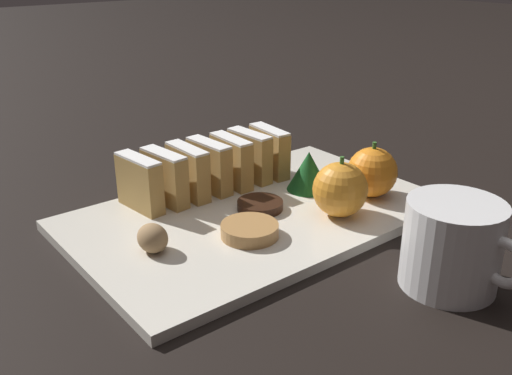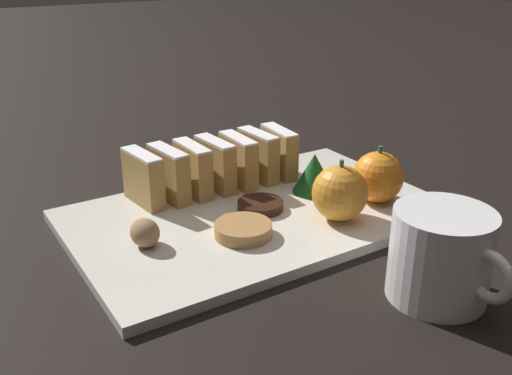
# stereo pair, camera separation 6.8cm
# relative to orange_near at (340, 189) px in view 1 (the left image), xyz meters

# --- Properties ---
(ground_plane) EXTENTS (6.00, 6.00, 0.00)m
(ground_plane) POSITION_rel_orange_near_xyz_m (-0.07, -0.07, -0.04)
(ground_plane) COLOR black
(serving_platter) EXTENTS (0.27, 0.44, 0.01)m
(serving_platter) POSITION_rel_orange_near_xyz_m (-0.07, -0.07, -0.04)
(serving_platter) COLOR silver
(serving_platter) RESTS_ON ground_plane
(stollen_slice_front) EXTENTS (0.07, 0.03, 0.07)m
(stollen_slice_front) POSITION_rel_orange_near_xyz_m (-0.16, -0.18, 0.00)
(stollen_slice_front) COLOR tan
(stollen_slice_front) RESTS_ON serving_platter
(stollen_slice_second) EXTENTS (0.07, 0.03, 0.07)m
(stollen_slice_second) POSITION_rel_orange_near_xyz_m (-0.16, -0.14, 0.00)
(stollen_slice_second) COLOR tan
(stollen_slice_second) RESTS_ON serving_platter
(stollen_slice_third) EXTENTS (0.07, 0.02, 0.07)m
(stollen_slice_third) POSITION_rel_orange_near_xyz_m (-0.16, -0.11, 0.00)
(stollen_slice_third) COLOR tan
(stollen_slice_third) RESTS_ON serving_platter
(stollen_slice_fourth) EXTENTS (0.07, 0.03, 0.07)m
(stollen_slice_fourth) POSITION_rel_orange_near_xyz_m (-0.16, -0.08, 0.00)
(stollen_slice_fourth) COLOR tan
(stollen_slice_fourth) RESTS_ON serving_platter
(stollen_slice_fifth) EXTENTS (0.07, 0.02, 0.07)m
(stollen_slice_fifth) POSITION_rel_orange_near_xyz_m (-0.16, -0.04, 0.00)
(stollen_slice_fifth) COLOR tan
(stollen_slice_fifth) RESTS_ON serving_platter
(stollen_slice_sixth) EXTENTS (0.07, 0.03, 0.07)m
(stollen_slice_sixth) POSITION_rel_orange_near_xyz_m (-0.16, -0.01, 0.00)
(stollen_slice_sixth) COLOR tan
(stollen_slice_sixth) RESTS_ON serving_platter
(stollen_slice_back) EXTENTS (0.07, 0.03, 0.07)m
(stollen_slice_back) POSITION_rel_orange_near_xyz_m (-0.16, 0.02, 0.00)
(stollen_slice_back) COLOR tan
(stollen_slice_back) RESTS_ON serving_platter
(orange_near) EXTENTS (0.07, 0.07, 0.07)m
(orange_near) POSITION_rel_orange_near_xyz_m (0.00, 0.00, 0.00)
(orange_near) COLOR orange
(orange_near) RESTS_ON serving_platter
(orange_far) EXTENTS (0.06, 0.06, 0.07)m
(orange_far) POSITION_rel_orange_near_xyz_m (-0.02, 0.07, -0.00)
(orange_far) COLOR orange
(orange_far) RESTS_ON serving_platter
(walnut) EXTENTS (0.04, 0.03, 0.03)m
(walnut) POSITION_rel_orange_near_xyz_m (-0.06, -0.22, -0.02)
(walnut) COLOR #9E7A51
(walnut) RESTS_ON serving_platter
(chocolate_cookie) EXTENTS (0.06, 0.06, 0.01)m
(chocolate_cookie) POSITION_rel_orange_near_xyz_m (-0.07, -0.06, -0.03)
(chocolate_cookie) COLOR black
(chocolate_cookie) RESTS_ON serving_platter
(gingerbread_cookie) EXTENTS (0.06, 0.06, 0.01)m
(gingerbread_cookie) POSITION_rel_orange_near_xyz_m (-0.02, -0.12, -0.03)
(gingerbread_cookie) COLOR #B27F47
(gingerbread_cookie) RESTS_ON serving_platter
(evergreen_sprig) EXTENTS (0.06, 0.06, 0.05)m
(evergreen_sprig) POSITION_rel_orange_near_xyz_m (-0.08, 0.02, -0.01)
(evergreen_sprig) COLOR #195623
(evergreen_sprig) RESTS_ON serving_platter
(coffee_mug) EXTENTS (0.12, 0.09, 0.09)m
(coffee_mug) POSITION_rel_orange_near_xyz_m (0.16, -0.01, -0.00)
(coffee_mug) COLOR white
(coffee_mug) RESTS_ON ground_plane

